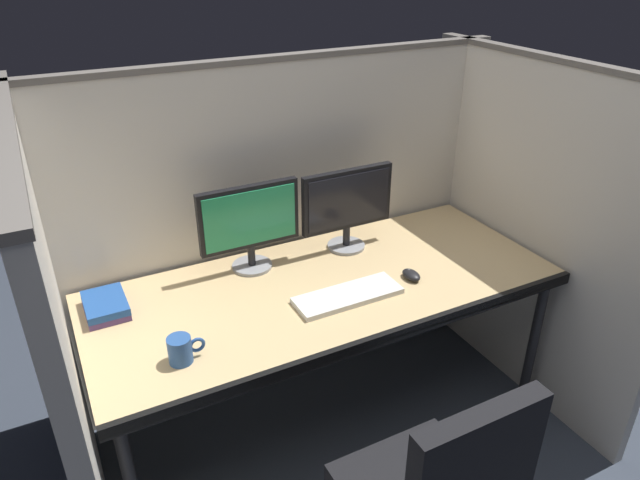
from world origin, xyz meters
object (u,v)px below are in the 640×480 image
keyboard_main (348,296)px  computer_mouse (411,275)px  monitor_right (347,204)px  coffee_mug (181,350)px  desk (327,296)px  book_stack (106,306)px  monitor_left (250,222)px

keyboard_main → computer_mouse: (0.30, 0.01, 0.01)m
monitor_right → coffee_mug: size_ratio=3.41×
computer_mouse → coffee_mug: bearing=-175.2°
desk → computer_mouse: bearing=-18.3°
coffee_mug → desk: bearing=16.6°
keyboard_main → book_stack: size_ratio=2.03×
keyboard_main → monitor_right: bearing=61.1°
keyboard_main → coffee_mug: coffee_mug is taller
monitor_right → book_stack: monitor_right is taller
keyboard_main → coffee_mug: bearing=-173.6°
monitor_left → coffee_mug: size_ratio=3.41×
monitor_left → keyboard_main: monitor_left is taller
desk → book_stack: book_stack is taller
keyboard_main → coffee_mug: (-0.68, -0.08, 0.04)m
desk → computer_mouse: 0.36m
monitor_left → monitor_right: size_ratio=1.00×
monitor_right → book_stack: 1.07m
desk → keyboard_main: 0.13m
desk → coffee_mug: 0.68m
keyboard_main → coffee_mug: size_ratio=3.41×
monitor_right → keyboard_main: size_ratio=1.00×
desk → coffee_mug: coffee_mug is taller
monitor_left → book_stack: bearing=-174.7°
computer_mouse → coffee_mug: (-0.98, -0.08, 0.03)m
desk → computer_mouse: (0.33, -0.11, 0.07)m
monitor_left → coffee_mug: (-0.43, -0.47, -0.17)m
computer_mouse → monitor_left: bearing=144.8°
monitor_left → computer_mouse: bearing=-35.2°
desk → book_stack: size_ratio=8.98×
monitor_left → monitor_right: bearing=-3.7°
computer_mouse → book_stack: bearing=164.0°
monitor_left → computer_mouse: monitor_left is taller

